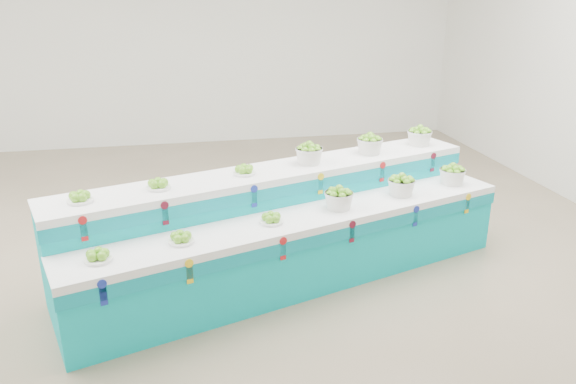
# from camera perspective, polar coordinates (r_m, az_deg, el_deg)

# --- Properties ---
(ground) EXTENTS (10.00, 10.00, 0.00)m
(ground) POSITION_cam_1_polar(r_m,az_deg,el_deg) (5.89, -8.87, -7.47)
(ground) COLOR #776951
(ground) RESTS_ON ground
(back_wall) EXTENTS (10.00, 0.00, 10.00)m
(back_wall) POSITION_cam_1_polar(r_m,az_deg,el_deg) (10.26, -11.07, 15.80)
(back_wall) COLOR silver
(back_wall) RESTS_ON ground
(display_stand) EXTENTS (4.58, 2.45, 1.02)m
(display_stand) POSITION_cam_1_polar(r_m,az_deg,el_deg) (5.47, 0.00, -3.54)
(display_stand) COLOR #06B4BD
(display_stand) RESTS_ON ground
(plate_lower_left) EXTENTS (0.27, 0.27, 0.10)m
(plate_lower_left) POSITION_cam_1_polar(r_m,az_deg,el_deg) (4.57, -18.79, -6.08)
(plate_lower_left) COLOR white
(plate_lower_left) RESTS_ON display_stand
(plate_lower_mid) EXTENTS (0.27, 0.27, 0.10)m
(plate_lower_mid) POSITION_cam_1_polar(r_m,az_deg,el_deg) (4.71, -10.84, -4.53)
(plate_lower_mid) COLOR white
(plate_lower_mid) RESTS_ON display_stand
(plate_lower_right) EXTENTS (0.27, 0.27, 0.10)m
(plate_lower_right) POSITION_cam_1_polar(r_m,az_deg,el_deg) (5.00, -1.69, -2.64)
(plate_lower_right) COLOR white
(plate_lower_right) RESTS_ON display_stand
(basket_lower_left) EXTENTS (0.35, 0.35, 0.21)m
(basket_lower_left) POSITION_cam_1_polar(r_m,az_deg,el_deg) (5.33, 5.20, -0.62)
(basket_lower_left) COLOR silver
(basket_lower_left) RESTS_ON display_stand
(basket_lower_mid) EXTENTS (0.35, 0.35, 0.21)m
(basket_lower_mid) POSITION_cam_1_polar(r_m,az_deg,el_deg) (5.77, 11.45, 0.69)
(basket_lower_mid) COLOR silver
(basket_lower_mid) RESTS_ON display_stand
(basket_lower_right) EXTENTS (0.35, 0.35, 0.21)m
(basket_lower_right) POSITION_cam_1_polar(r_m,az_deg,el_deg) (6.24, 16.37, 1.72)
(basket_lower_right) COLOR silver
(basket_lower_right) RESTS_ON display_stand
(plate_upper_left) EXTENTS (0.27, 0.27, 0.10)m
(plate_upper_left) POSITION_cam_1_polar(r_m,az_deg,el_deg) (4.96, -20.44, -0.43)
(plate_upper_left) COLOR white
(plate_upper_left) RESTS_ON display_stand
(plate_upper_mid) EXTENTS (0.27, 0.27, 0.10)m
(plate_upper_mid) POSITION_cam_1_polar(r_m,az_deg,el_deg) (5.09, -13.08, 0.84)
(plate_upper_mid) COLOR white
(plate_upper_mid) RESTS_ON display_stand
(plate_upper_right) EXTENTS (0.27, 0.27, 0.10)m
(plate_upper_right) POSITION_cam_1_polar(r_m,az_deg,el_deg) (5.37, -4.46, 2.31)
(plate_upper_right) COLOR white
(plate_upper_right) RESTS_ON display_stand
(basket_upper_left) EXTENTS (0.35, 0.35, 0.21)m
(basket_upper_left) POSITION_cam_1_polar(r_m,az_deg,el_deg) (5.67, 2.16, 3.93)
(basket_upper_left) COLOR silver
(basket_upper_left) RESTS_ON display_stand
(basket_upper_mid) EXTENTS (0.35, 0.35, 0.21)m
(basket_upper_mid) POSITION_cam_1_polar(r_m,az_deg,el_deg) (6.09, 8.31, 4.86)
(basket_upper_mid) COLOR silver
(basket_upper_mid) RESTS_ON display_stand
(basket_upper_right) EXTENTS (0.35, 0.35, 0.21)m
(basket_upper_right) POSITION_cam_1_polar(r_m,az_deg,el_deg) (6.53, 13.22, 5.57)
(basket_upper_right) COLOR silver
(basket_upper_right) RESTS_ON display_stand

